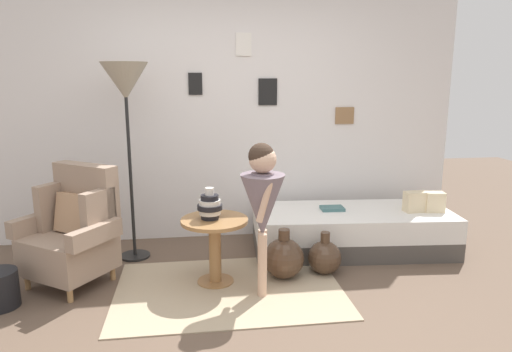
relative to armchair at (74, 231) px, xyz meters
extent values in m
plane|color=brown|center=(1.36, -0.92, -0.44)|extent=(12.00, 12.00, 0.00)
cube|color=silver|center=(1.36, 1.03, 0.86)|extent=(4.80, 0.10, 2.60)
cube|color=white|center=(1.52, 0.97, 1.55)|extent=(0.15, 0.02, 0.22)
cube|color=#99998E|center=(1.52, 0.97, 1.55)|extent=(0.12, 0.01, 0.17)
cube|color=olive|center=(2.58, 0.97, 0.83)|extent=(0.20, 0.02, 0.18)
cube|color=gray|center=(2.58, 0.97, 0.83)|extent=(0.16, 0.01, 0.14)
cube|color=black|center=(1.76, 0.97, 1.08)|extent=(0.19, 0.02, 0.27)
cube|color=silver|center=(1.76, 0.97, 1.08)|extent=(0.15, 0.01, 0.21)
cube|color=black|center=(1.03, 0.97, 1.16)|extent=(0.14, 0.02, 0.22)
cube|color=slate|center=(1.03, 0.97, 1.16)|extent=(0.11, 0.01, 0.17)
cube|color=tan|center=(1.24, -0.34, -0.43)|extent=(1.80, 1.24, 0.01)
cylinder|color=tan|center=(-0.37, -0.10, -0.38)|extent=(0.04, 0.04, 0.12)
cylinder|color=tan|center=(0.03, -0.38, -0.38)|extent=(0.04, 0.04, 0.12)
cylinder|color=tan|center=(-0.11, 0.26, -0.38)|extent=(0.04, 0.04, 0.12)
cylinder|color=tan|center=(0.28, -0.01, -0.38)|extent=(0.04, 0.04, 0.12)
cube|color=gray|center=(-0.04, -0.06, -0.17)|extent=(0.81, 0.80, 0.30)
cube|color=gray|center=(0.09, 0.13, 0.26)|extent=(0.57, 0.46, 0.55)
cube|color=gray|center=(-0.20, 0.17, 0.17)|extent=(0.24, 0.30, 0.39)
cube|color=gray|center=(0.23, -0.13, 0.17)|extent=(0.24, 0.30, 0.39)
cube|color=gray|center=(-0.32, 0.12, 0.05)|extent=(0.36, 0.46, 0.14)
cube|color=gray|center=(0.22, -0.26, 0.05)|extent=(0.36, 0.46, 0.14)
cube|color=tan|center=(0.02, 0.02, 0.14)|extent=(0.39, 0.34, 0.33)
cube|color=#4C4742|center=(2.51, 0.38, -0.35)|extent=(1.96, 0.94, 0.18)
cube|color=white|center=(2.51, 0.38, -0.15)|extent=(1.96, 0.94, 0.22)
cube|color=beige|center=(3.27, 0.24, 0.06)|extent=(0.20, 0.14, 0.19)
cube|color=beige|center=(3.09, 0.27, 0.06)|extent=(0.22, 0.13, 0.20)
cylinder|color=#9E7042|center=(1.14, -0.19, -0.43)|extent=(0.30, 0.30, 0.02)
cylinder|color=#9E7042|center=(1.14, -0.19, -0.17)|extent=(0.10, 0.10, 0.50)
cylinder|color=#9E7042|center=(1.14, -0.19, 0.10)|extent=(0.55, 0.55, 0.03)
cylinder|color=black|center=(1.11, -0.18, 0.13)|extent=(0.15, 0.15, 0.04)
cylinder|color=silver|center=(1.11, -0.18, 0.17)|extent=(0.17, 0.17, 0.04)
cylinder|color=black|center=(1.11, -0.18, 0.21)|extent=(0.20, 0.20, 0.04)
cylinder|color=silver|center=(1.11, -0.18, 0.25)|extent=(0.17, 0.17, 0.04)
cylinder|color=black|center=(1.11, -0.18, 0.29)|extent=(0.15, 0.15, 0.04)
cylinder|color=silver|center=(1.11, -0.18, 0.34)|extent=(0.07, 0.07, 0.06)
cylinder|color=black|center=(0.41, 0.48, -0.43)|extent=(0.28, 0.28, 0.02)
cylinder|color=black|center=(0.41, 0.48, 0.43)|extent=(0.03, 0.03, 1.70)
cone|color=#9E937F|center=(0.41, 0.48, 1.20)|extent=(0.42, 0.42, 0.33)
cylinder|color=#D8AD8E|center=(1.49, -0.49, -0.18)|extent=(0.07, 0.07, 0.51)
cylinder|color=#D8AD8E|center=(1.50, -0.39, -0.18)|extent=(0.07, 0.07, 0.51)
cone|color=slate|center=(1.49, -0.44, 0.28)|extent=(0.34, 0.34, 0.49)
cylinder|color=slate|center=(1.49, -0.44, 0.44)|extent=(0.17, 0.17, 0.18)
cylinder|color=#D8AD8E|center=(1.49, -0.56, 0.35)|extent=(0.14, 0.07, 0.33)
cylinder|color=#D8AD8E|center=(1.54, -0.33, 0.35)|extent=(0.14, 0.07, 0.33)
sphere|color=#D8AD8E|center=(1.49, -0.44, 0.64)|extent=(0.21, 0.21, 0.21)
sphere|color=#38281E|center=(1.48, -0.44, 0.66)|extent=(0.20, 0.20, 0.20)
cube|color=#416B6E|center=(2.32, 0.43, -0.02)|extent=(0.23, 0.17, 0.03)
sphere|color=#473323|center=(1.72, -0.17, -0.27)|extent=(0.34, 0.34, 0.34)
cylinder|color=#473323|center=(1.72, -0.17, -0.05)|extent=(0.10, 0.10, 0.09)
sphere|color=#473323|center=(2.09, -0.13, -0.29)|extent=(0.29, 0.29, 0.29)
cylinder|color=#473323|center=(2.09, -0.13, -0.11)|extent=(0.08, 0.08, 0.09)
camera|label=1|loc=(0.98, -3.80, 1.25)|focal=32.68mm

